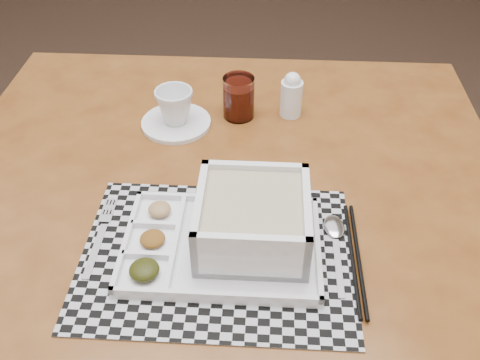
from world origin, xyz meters
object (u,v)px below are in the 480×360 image
object	(u,v)px
serving_tray	(243,227)
juice_glass	(239,99)
cup	(175,106)
creamer_bottle	(291,95)
dining_table	(222,232)

from	to	relation	value
serving_tray	juice_glass	distance (m)	0.39
cup	juice_glass	distance (m)	0.14
cup	creamer_bottle	world-z (taller)	creamer_bottle
serving_tray	cup	size ratio (longest dim) A/B	4.14
juice_glass	serving_tray	bearing A→B (deg)	-90.15
dining_table	juice_glass	bearing A→B (deg)	82.22
dining_table	cup	bearing A→B (deg)	112.12
cup	juice_glass	world-z (taller)	juice_glass
dining_table	cup	size ratio (longest dim) A/B	14.45
dining_table	creamer_bottle	world-z (taller)	creamer_bottle
cup	serving_tray	bearing A→B (deg)	-67.04
dining_table	juice_glass	size ratio (longest dim) A/B	12.42
serving_tray	cup	distance (m)	0.38
serving_tray	juice_glass	world-z (taller)	serving_tray
creamer_bottle	dining_table	bearing A→B (deg)	-118.66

